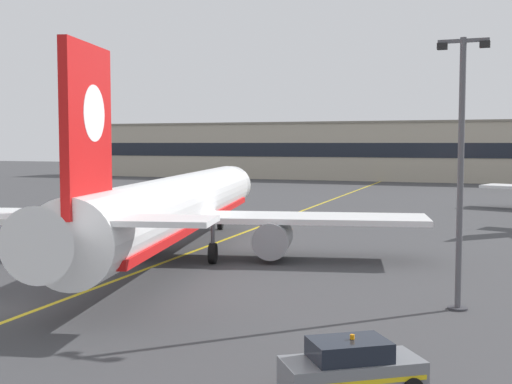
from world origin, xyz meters
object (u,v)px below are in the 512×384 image
(service_car_second, at_px, (351,368))
(safety_cone_by_nose_gear, at_px, (289,226))
(apron_lamp_post, at_px, (461,169))
(airliner_foreground, at_px, (179,207))

(service_car_second, distance_m, safety_cone_by_nose_gear, 38.82)
(apron_lamp_post, xyz_separation_m, safety_cone_by_nose_gear, (-16.22, 24.28, -6.12))
(apron_lamp_post, bearing_deg, airliner_foreground, 157.02)
(airliner_foreground, relative_size, apron_lamp_post, 3.37)
(safety_cone_by_nose_gear, bearing_deg, service_car_second, -68.62)
(safety_cone_by_nose_gear, bearing_deg, airliner_foreground, -96.94)
(airliner_foreground, xyz_separation_m, safety_cone_by_nose_gear, (2.01, 16.54, -3.11))
(airliner_foreground, height_order, apron_lamp_post, apron_lamp_post)
(service_car_second, relative_size, safety_cone_by_nose_gear, 8.11)
(airliner_foreground, bearing_deg, apron_lamp_post, -22.98)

